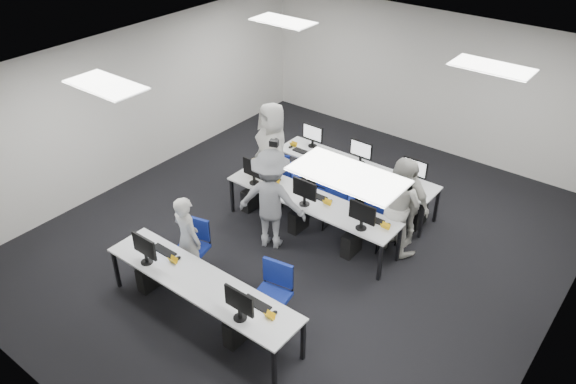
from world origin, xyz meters
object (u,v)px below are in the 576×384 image
Objects in this scene: chair_1 at (271,307)px; chair_7 at (390,221)px; chair_5 at (288,184)px; chair_2 at (277,187)px; chair_4 at (371,227)px; student_1 at (399,204)px; desk_mid at (311,202)px; chair_3 at (321,206)px; student_2 at (272,150)px; student_3 at (406,202)px; chair_6 at (341,204)px; student_0 at (188,239)px; desk_front at (201,284)px; photographer at (271,200)px; chair_0 at (193,258)px.

chair_1 reaches higher than chair_7.
chair_2 is at bearing -118.99° from chair_5.
chair_7 is at bearing 59.09° from chair_4.
chair_7 is 0.54× the size of student_1.
chair_1 is at bearing -68.42° from desk_mid.
chair_4 is (2.11, -0.06, 0.04)m from chair_2.
chair_7 is (1.20, 0.36, -0.01)m from chair_3.
student_1 is 2.71m from student_2.
chair_1 is at bearing -27.81° from student_2.
desk_mid is 2.03× the size of student_3.
chair_4 is 0.84m from chair_6.
student_0 is 0.94× the size of student_3.
chair_3 is (-0.11, 3.07, -0.38)m from desk_front.
student_2 is at bearing -70.64° from student_0.
photographer is (0.81, -1.13, 0.62)m from chair_2.
student_2 is at bearing 174.45° from chair_7.
chair_5 is at bearing 173.05° from chair_7.
student_1 is (1.44, 0.14, 0.55)m from chair_3.
desk_front is 3.33× the size of chair_3.
chair_2 is at bearing 178.25° from chair_7.
chair_1 is at bearing -58.70° from chair_5.
photographer is at bearing 119.06° from chair_1.
photographer reaches higher than desk_front.
chair_6 is at bearing -11.74° from chair_2.
student_2 is 1.19× the size of student_3.
photographer is (0.70, -1.34, 0.61)m from chair_5.
chair_5 is 0.96× the size of chair_7.
chair_1 is 1.04× the size of chair_6.
desk_mid is 3.38× the size of chair_6.
photographer is (-1.69, -1.21, 0.04)m from student_1.
chair_2 is 2.29m from chair_7.
student_2 is at bearing 87.32° from chair_0.
chair_7 reaches higher than desk_mid.
student_0 is at bearing -83.67° from chair_0.
chair_0 is 1.06× the size of chair_5.
chair_5 is (-0.21, 2.71, -0.02)m from chair_0.
student_2 is (-2.47, -0.16, 0.64)m from chair_7.
chair_2 is (-1.17, 0.53, -0.40)m from desk_mid.
chair_6 reaches higher than desk_mid.
chair_0 is 0.45m from student_0.
desk_mid is 1.43m from chair_7.
student_3 reaches higher than desk_mid.
chair_5 is at bearing -162.12° from student_3.
student_0 is 3.43m from student_1.
chair_4 is (0.94, 0.47, -0.37)m from desk_mid.
chair_1 is 0.53× the size of student_2.
chair_4 reaches higher than chair_7.
chair_7 is (0.95, 0.08, -0.01)m from chair_6.
chair_0 is 2.72m from chair_5.
chair_2 is 2.11m from chair_4.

